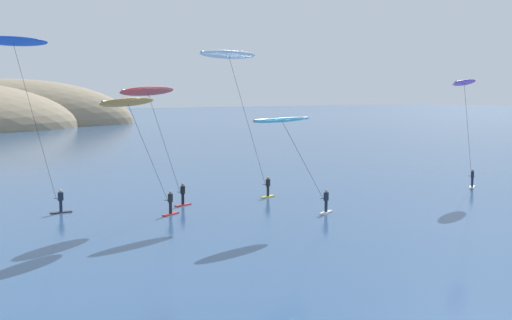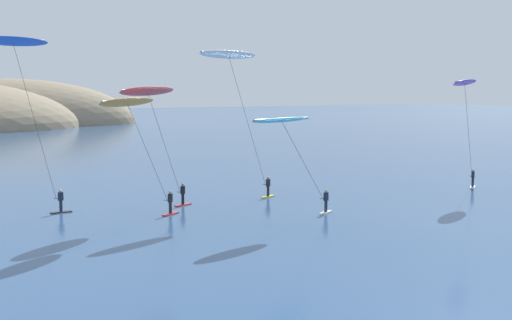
{
  "view_description": "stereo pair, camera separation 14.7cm",
  "coord_description": "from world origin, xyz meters",
  "px_view_note": "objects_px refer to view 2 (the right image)",
  "views": [
    {
      "loc": [
        -26.68,
        -12.75,
        8.65
      ],
      "look_at": [
        -1.08,
        28.65,
        3.41
      ],
      "focal_mm": 45.0,
      "sensor_mm": 36.0,
      "label": 1
    },
    {
      "loc": [
        -26.55,
        -12.83,
        8.65
      ],
      "look_at": [
        -1.08,
        28.65,
        3.41
      ],
      "focal_mm": 45.0,
      "sensor_mm": 36.0,
      "label": 2
    }
  ],
  "objects_px": {
    "kitesurfer_orange": "(131,110)",
    "kitesurfer_white": "(232,67)",
    "kitesurfer_cyan": "(286,128)",
    "kitesurfer_purple": "(465,91)",
    "kitesurfer_blue": "(18,57)",
    "kitesurfer_red": "(150,99)"
  },
  "relations": [
    {
      "from": "kitesurfer_orange",
      "to": "kitesurfer_blue",
      "type": "height_order",
      "value": "kitesurfer_blue"
    },
    {
      "from": "kitesurfer_orange",
      "to": "kitesurfer_red",
      "type": "relative_size",
      "value": 0.92
    },
    {
      "from": "kitesurfer_orange",
      "to": "kitesurfer_blue",
      "type": "bearing_deg",
      "value": 130.04
    },
    {
      "from": "kitesurfer_white",
      "to": "kitesurfer_cyan",
      "type": "relative_size",
      "value": 1.4
    },
    {
      "from": "kitesurfer_purple",
      "to": "kitesurfer_cyan",
      "type": "height_order",
      "value": "kitesurfer_purple"
    },
    {
      "from": "kitesurfer_orange",
      "to": "kitesurfer_white",
      "type": "bearing_deg",
      "value": 21.9
    },
    {
      "from": "kitesurfer_purple",
      "to": "kitesurfer_orange",
      "type": "bearing_deg",
      "value": 177.29
    },
    {
      "from": "kitesurfer_red",
      "to": "kitesurfer_blue",
      "type": "distance_m",
      "value": 9.08
    },
    {
      "from": "kitesurfer_orange",
      "to": "kitesurfer_cyan",
      "type": "relative_size",
      "value": 1.0
    },
    {
      "from": "kitesurfer_white",
      "to": "kitesurfer_blue",
      "type": "bearing_deg",
      "value": 170.04
    },
    {
      "from": "kitesurfer_orange",
      "to": "kitesurfer_cyan",
      "type": "distance_m",
      "value": 9.99
    },
    {
      "from": "kitesurfer_white",
      "to": "kitesurfer_cyan",
      "type": "height_order",
      "value": "kitesurfer_white"
    },
    {
      "from": "kitesurfer_red",
      "to": "kitesurfer_orange",
      "type": "bearing_deg",
      "value": -128.23
    },
    {
      "from": "kitesurfer_blue",
      "to": "kitesurfer_cyan",
      "type": "height_order",
      "value": "kitesurfer_blue"
    },
    {
      "from": "kitesurfer_purple",
      "to": "kitesurfer_blue",
      "type": "distance_m",
      "value": 35.56
    },
    {
      "from": "kitesurfer_red",
      "to": "kitesurfer_blue",
      "type": "height_order",
      "value": "kitesurfer_blue"
    },
    {
      "from": "kitesurfer_purple",
      "to": "kitesurfer_white",
      "type": "height_order",
      "value": "kitesurfer_white"
    },
    {
      "from": "kitesurfer_red",
      "to": "kitesurfer_cyan",
      "type": "bearing_deg",
      "value": -49.62
    },
    {
      "from": "kitesurfer_purple",
      "to": "kitesurfer_white",
      "type": "relative_size",
      "value": 0.83
    },
    {
      "from": "kitesurfer_blue",
      "to": "kitesurfer_purple",
      "type": "bearing_deg",
      "value": -12.73
    },
    {
      "from": "kitesurfer_orange",
      "to": "kitesurfer_purple",
      "type": "bearing_deg",
      "value": -2.71
    },
    {
      "from": "kitesurfer_white",
      "to": "kitesurfer_purple",
      "type": "bearing_deg",
      "value": -14.78
    }
  ]
}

